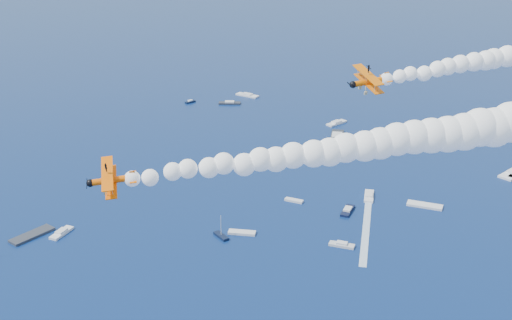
% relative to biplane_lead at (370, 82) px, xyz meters
% --- Properties ---
extents(biplane_lead, '(12.02, 12.36, 7.29)m').
position_rel_biplane_lead_xyz_m(biplane_lead, '(0.00, 0.00, 0.00)').
color(biplane_lead, orange).
extents(biplane_trail, '(10.66, 11.33, 7.11)m').
position_rel_biplane_lead_xyz_m(biplane_trail, '(-23.90, -43.96, -6.14)').
color(biplane_trail, '#FF6205').
extents(smoke_trail_trail, '(68.81, 65.57, 11.52)m').
position_rel_biplane_lead_xyz_m(smoke_trail_trail, '(2.88, -24.84, -3.61)').
color(smoke_trail_trail, white).
extents(spectator_boats, '(227.87, 181.86, 0.70)m').
position_rel_biplane_lead_xyz_m(spectator_boats, '(-13.15, 78.42, -57.85)').
color(spectator_boats, '#0E1732').
rests_on(spectator_boats, ground).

